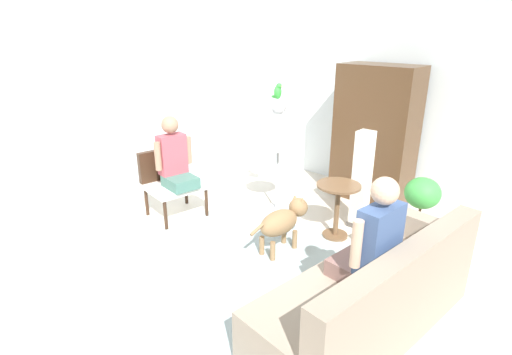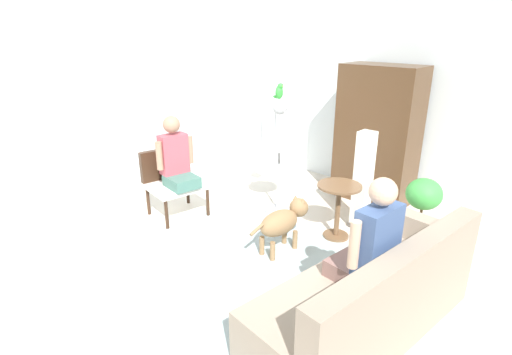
{
  "view_description": "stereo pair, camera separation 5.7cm",
  "coord_description": "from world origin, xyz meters",
  "px_view_note": "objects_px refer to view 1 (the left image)",
  "views": [
    {
      "loc": [
        2.45,
        -2.68,
        2.34
      ],
      "look_at": [
        -0.09,
        0.15,
        0.91
      ],
      "focal_mm": 28.36,
      "sensor_mm": 36.0,
      "label": 1
    },
    {
      "loc": [
        2.49,
        -2.64,
        2.34
      ],
      "look_at": [
        -0.09,
        0.15,
        0.91
      ],
      "focal_mm": 28.36,
      "sensor_mm": 36.0,
      "label": 2
    }
  ],
  "objects_px": {
    "bird_cage_stand": "(278,148)",
    "armoire_cabinet": "(375,134)",
    "dog": "(283,220)",
    "round_end_table": "(337,203)",
    "armchair": "(170,177)",
    "person_on_couch": "(373,242)",
    "couch": "(372,296)",
    "potted_plant": "(420,207)",
    "parrot": "(278,91)",
    "person_on_armchair": "(174,158)",
    "column_lamp": "(362,181)"
  },
  "relations": [
    {
      "from": "person_on_couch",
      "to": "potted_plant",
      "type": "relative_size",
      "value": 1.14
    },
    {
      "from": "person_on_armchair",
      "to": "bird_cage_stand",
      "type": "bearing_deg",
      "value": 49.32
    },
    {
      "from": "round_end_table",
      "to": "person_on_couch",
      "type": "bearing_deg",
      "value": -49.91
    },
    {
      "from": "person_on_armchair",
      "to": "armoire_cabinet",
      "type": "height_order",
      "value": "armoire_cabinet"
    },
    {
      "from": "bird_cage_stand",
      "to": "column_lamp",
      "type": "bearing_deg",
      "value": 17.9
    },
    {
      "from": "person_on_armchair",
      "to": "round_end_table",
      "type": "distance_m",
      "value": 2.06
    },
    {
      "from": "person_on_armchair",
      "to": "parrot",
      "type": "height_order",
      "value": "parrot"
    },
    {
      "from": "armchair",
      "to": "round_end_table",
      "type": "height_order",
      "value": "armchair"
    },
    {
      "from": "bird_cage_stand",
      "to": "parrot",
      "type": "distance_m",
      "value": 0.71
    },
    {
      "from": "dog",
      "to": "parrot",
      "type": "bearing_deg",
      "value": 133.42
    },
    {
      "from": "couch",
      "to": "person_on_armchair",
      "type": "distance_m",
      "value": 2.91
    },
    {
      "from": "armchair",
      "to": "bird_cage_stand",
      "type": "xyz_separation_m",
      "value": [
        1.0,
        0.97,
        0.38
      ]
    },
    {
      "from": "armchair",
      "to": "person_on_couch",
      "type": "bearing_deg",
      "value": -5.92
    },
    {
      "from": "column_lamp",
      "to": "armoire_cabinet",
      "type": "distance_m",
      "value": 1.04
    },
    {
      "from": "armoire_cabinet",
      "to": "parrot",
      "type": "bearing_deg",
      "value": -119.79
    },
    {
      "from": "dog",
      "to": "bird_cage_stand",
      "type": "height_order",
      "value": "bird_cage_stand"
    },
    {
      "from": "person_on_couch",
      "to": "potted_plant",
      "type": "xyz_separation_m",
      "value": [
        -0.24,
        1.7,
        -0.37
      ]
    },
    {
      "from": "couch",
      "to": "armchair",
      "type": "bearing_deg",
      "value": 174.62
    },
    {
      "from": "person_on_couch",
      "to": "column_lamp",
      "type": "height_order",
      "value": "person_on_couch"
    },
    {
      "from": "armchair",
      "to": "column_lamp",
      "type": "bearing_deg",
      "value": 32.63
    },
    {
      "from": "dog",
      "to": "armoire_cabinet",
      "type": "relative_size",
      "value": 0.45
    },
    {
      "from": "round_end_table",
      "to": "armchair",
      "type": "bearing_deg",
      "value": -155.89
    },
    {
      "from": "parrot",
      "to": "column_lamp",
      "type": "height_order",
      "value": "parrot"
    },
    {
      "from": "couch",
      "to": "column_lamp",
      "type": "distance_m",
      "value": 1.88
    },
    {
      "from": "person_on_couch",
      "to": "bird_cage_stand",
      "type": "xyz_separation_m",
      "value": [
        -1.97,
        1.28,
        0.08
      ]
    },
    {
      "from": "person_on_couch",
      "to": "parrot",
      "type": "bearing_deg",
      "value": 147.23
    },
    {
      "from": "dog",
      "to": "bird_cage_stand",
      "type": "distance_m",
      "value": 1.14
    },
    {
      "from": "round_end_table",
      "to": "armoire_cabinet",
      "type": "xyz_separation_m",
      "value": [
        -0.26,
        1.35,
        0.51
      ]
    },
    {
      "from": "round_end_table",
      "to": "armoire_cabinet",
      "type": "distance_m",
      "value": 1.47
    },
    {
      "from": "dog",
      "to": "column_lamp",
      "type": "relative_size",
      "value": 0.7
    },
    {
      "from": "person_on_armchair",
      "to": "armchair",
      "type": "bearing_deg",
      "value": 171.48
    },
    {
      "from": "person_on_couch",
      "to": "couch",
      "type": "bearing_deg",
      "value": 35.49
    },
    {
      "from": "armoire_cabinet",
      "to": "dog",
      "type": "bearing_deg",
      "value": -90.63
    },
    {
      "from": "potted_plant",
      "to": "bird_cage_stand",
      "type": "bearing_deg",
      "value": -166.18
    },
    {
      "from": "bird_cage_stand",
      "to": "armoire_cabinet",
      "type": "distance_m",
      "value": 1.45
    },
    {
      "from": "armchair",
      "to": "armoire_cabinet",
      "type": "bearing_deg",
      "value": 52.56
    },
    {
      "from": "person_on_couch",
      "to": "round_end_table",
      "type": "relative_size",
      "value": 1.35
    },
    {
      "from": "dog",
      "to": "parrot",
      "type": "xyz_separation_m",
      "value": [
        -0.7,
        0.74,
        1.24
      ]
    },
    {
      "from": "person_on_couch",
      "to": "person_on_armchair",
      "type": "xyz_separation_m",
      "value": [
        -2.82,
        0.29,
        -0.0
      ]
    },
    {
      "from": "person_on_armchair",
      "to": "round_end_table",
      "type": "bearing_deg",
      "value": 26.42
    },
    {
      "from": "bird_cage_stand",
      "to": "person_on_armchair",
      "type": "bearing_deg",
      "value": -130.68
    },
    {
      "from": "couch",
      "to": "dog",
      "type": "height_order",
      "value": "couch"
    },
    {
      "from": "couch",
      "to": "armoire_cabinet",
      "type": "height_order",
      "value": "armoire_cabinet"
    },
    {
      "from": "potted_plant",
      "to": "round_end_table",
      "type": "bearing_deg",
      "value": -146.03
    },
    {
      "from": "bird_cage_stand",
      "to": "column_lamp",
      "type": "distance_m",
      "value": 1.12
    },
    {
      "from": "bird_cage_stand",
      "to": "armoire_cabinet",
      "type": "relative_size",
      "value": 0.8
    },
    {
      "from": "round_end_table",
      "to": "parrot",
      "type": "xyz_separation_m",
      "value": [
        -0.98,
        0.09,
        1.16
      ]
    },
    {
      "from": "armoire_cabinet",
      "to": "column_lamp",
      "type": "bearing_deg",
      "value": -70.81
    },
    {
      "from": "couch",
      "to": "potted_plant",
      "type": "bearing_deg",
      "value": 99.27
    },
    {
      "from": "round_end_table",
      "to": "column_lamp",
      "type": "relative_size",
      "value": 0.54
    }
  ]
}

